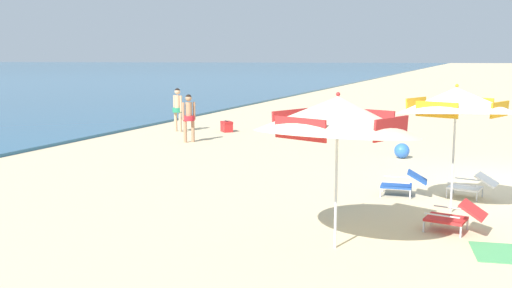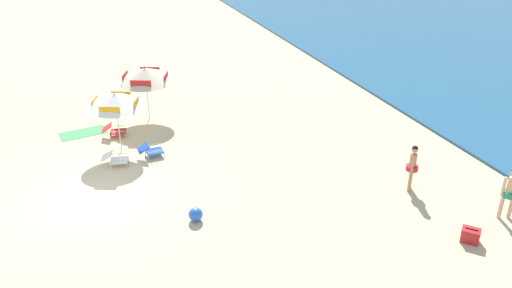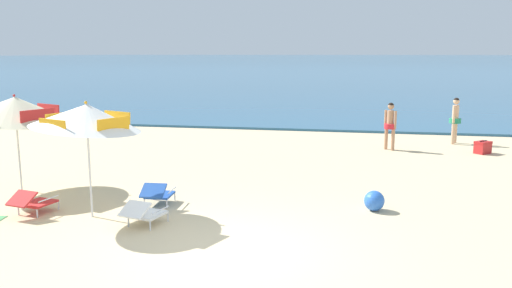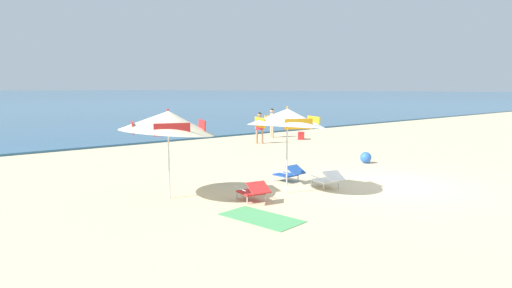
{
  "view_description": "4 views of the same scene",
  "coord_description": "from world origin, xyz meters",
  "px_view_note": "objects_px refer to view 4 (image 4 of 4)",
  "views": [
    {
      "loc": [
        -13.6,
        1.06,
        2.73
      ],
      "look_at": [
        -0.45,
        5.93,
        0.64
      ],
      "focal_mm": 40.11,
      "sensor_mm": 36.0,
      "label": 1
    },
    {
      "loc": [
        14.87,
        -0.07,
        8.77
      ],
      "look_at": [
        -0.11,
        5.57,
        0.81
      ],
      "focal_mm": 35.95,
      "sensor_mm": 36.0,
      "label": 2
    },
    {
      "loc": [
        1.99,
        -7.67,
        3.21
      ],
      "look_at": [
        -0.6,
        5.84,
        0.74
      ],
      "focal_mm": 35.73,
      "sensor_mm": 36.0,
      "label": 3
    },
    {
      "loc": [
        -10.87,
        -6.79,
        2.76
      ],
      "look_at": [
        -0.56,
        5.45,
        0.7
      ],
      "focal_mm": 30.21,
      "sensor_mm": 36.0,
      "label": 4
    }
  ],
  "objects_px": {
    "lounge_chair_beside_umbrella": "(289,173)",
    "cooler_box": "(301,136)",
    "person_standing_near_shore": "(260,125)",
    "person_standing_beside": "(272,121)",
    "beach_umbrella_striped_second": "(168,122)",
    "beach_umbrella_striped_main": "(287,118)",
    "beach_towel": "(261,218)",
    "lounge_chair_facing_sea": "(328,179)",
    "beach_ball": "(366,158)",
    "lounge_chair_under_umbrella": "(253,191)"
  },
  "relations": [
    {
      "from": "person_standing_beside",
      "to": "beach_towel",
      "type": "distance_m",
      "value": 15.54
    },
    {
      "from": "lounge_chair_facing_sea",
      "to": "beach_towel",
      "type": "relative_size",
      "value": 0.55
    },
    {
      "from": "lounge_chair_facing_sea",
      "to": "beach_ball",
      "type": "bearing_deg",
      "value": 23.04
    },
    {
      "from": "person_standing_near_shore",
      "to": "person_standing_beside",
      "type": "xyz_separation_m",
      "value": [
        2.35,
        1.67,
        0.04
      ]
    },
    {
      "from": "beach_umbrella_striped_main",
      "to": "lounge_chair_facing_sea",
      "type": "xyz_separation_m",
      "value": [
        1.25,
        -0.36,
        -1.73
      ]
    },
    {
      "from": "beach_umbrella_striped_second",
      "to": "lounge_chair_beside_umbrella",
      "type": "height_order",
      "value": "beach_umbrella_striped_second"
    },
    {
      "from": "beach_umbrella_striped_second",
      "to": "person_standing_near_shore",
      "type": "distance_m",
      "value": 11.3
    },
    {
      "from": "person_standing_near_shore",
      "to": "beach_ball",
      "type": "height_order",
      "value": "person_standing_near_shore"
    },
    {
      "from": "cooler_box",
      "to": "beach_umbrella_striped_second",
      "type": "bearing_deg",
      "value": -150.13
    },
    {
      "from": "lounge_chair_facing_sea",
      "to": "cooler_box",
      "type": "xyz_separation_m",
      "value": [
        7.93,
        8.68,
        -0.07
      ]
    },
    {
      "from": "beach_umbrella_striped_main",
      "to": "beach_towel",
      "type": "bearing_deg",
      "value": -147.63
    },
    {
      "from": "lounge_chair_under_umbrella",
      "to": "beach_ball",
      "type": "xyz_separation_m",
      "value": [
        6.75,
        1.55,
        -0.06
      ]
    },
    {
      "from": "beach_umbrella_striped_main",
      "to": "cooler_box",
      "type": "distance_m",
      "value": 12.52
    },
    {
      "from": "person_standing_near_shore",
      "to": "beach_towel",
      "type": "distance_m",
      "value": 12.74
    },
    {
      "from": "cooler_box",
      "to": "lounge_chair_facing_sea",
      "type": "bearing_deg",
      "value": -132.43
    },
    {
      "from": "lounge_chair_beside_umbrella",
      "to": "person_standing_near_shore",
      "type": "height_order",
      "value": "person_standing_near_shore"
    },
    {
      "from": "lounge_chair_beside_umbrella",
      "to": "beach_towel",
      "type": "xyz_separation_m",
      "value": [
        -2.99,
        -2.19,
        -0.27
      ]
    },
    {
      "from": "beach_umbrella_striped_main",
      "to": "lounge_chair_beside_umbrella",
      "type": "bearing_deg",
      "value": 42.95
    },
    {
      "from": "beach_towel",
      "to": "person_standing_beside",
      "type": "bearing_deg",
      "value": 46.94
    },
    {
      "from": "lounge_chair_under_umbrella",
      "to": "person_standing_beside",
      "type": "xyz_separation_m",
      "value": [
        9.84,
        10.18,
        0.68
      ]
    },
    {
      "from": "beach_umbrella_striped_main",
      "to": "cooler_box",
      "type": "xyz_separation_m",
      "value": [
        9.18,
        8.32,
        -1.8
      ]
    },
    {
      "from": "beach_umbrella_striped_main",
      "to": "beach_ball",
      "type": "height_order",
      "value": "beach_umbrella_striped_main"
    },
    {
      "from": "person_standing_beside",
      "to": "beach_ball",
      "type": "bearing_deg",
      "value": -109.73
    },
    {
      "from": "lounge_chair_beside_umbrella",
      "to": "person_standing_near_shore",
      "type": "relative_size",
      "value": 0.58
    },
    {
      "from": "beach_umbrella_striped_second",
      "to": "person_standing_beside",
      "type": "xyz_separation_m",
      "value": [
        11.25,
        8.55,
        -0.99
      ]
    },
    {
      "from": "person_standing_near_shore",
      "to": "cooler_box",
      "type": "bearing_deg",
      "value": -1.93
    },
    {
      "from": "beach_towel",
      "to": "beach_ball",
      "type": "bearing_deg",
      "value": 19.87
    },
    {
      "from": "lounge_chair_beside_umbrella",
      "to": "cooler_box",
      "type": "bearing_deg",
      "value": 42.08
    },
    {
      "from": "cooler_box",
      "to": "beach_ball",
      "type": "relative_size",
      "value": 1.43
    },
    {
      "from": "lounge_chair_under_umbrella",
      "to": "lounge_chair_beside_umbrella",
      "type": "distance_m",
      "value": 2.47
    },
    {
      "from": "cooler_box",
      "to": "beach_umbrella_striped_main",
      "type": "bearing_deg",
      "value": -137.83
    },
    {
      "from": "lounge_chair_facing_sea",
      "to": "beach_ball",
      "type": "relative_size",
      "value": 2.34
    },
    {
      "from": "beach_umbrella_striped_main",
      "to": "beach_towel",
      "type": "xyz_separation_m",
      "value": [
        -1.98,
        -1.26,
        -2.0
      ]
    },
    {
      "from": "beach_umbrella_striped_second",
      "to": "cooler_box",
      "type": "distance_m",
      "value": 13.74
    },
    {
      "from": "lounge_chair_beside_umbrella",
      "to": "person_standing_beside",
      "type": "relative_size",
      "value": 0.56
    },
    {
      "from": "lounge_chair_beside_umbrella",
      "to": "lounge_chair_facing_sea",
      "type": "bearing_deg",
      "value": -79.5
    },
    {
      "from": "cooler_box",
      "to": "beach_towel",
      "type": "xyz_separation_m",
      "value": [
        -11.16,
        -9.57,
        -0.2
      ]
    },
    {
      "from": "beach_ball",
      "to": "lounge_chair_facing_sea",
      "type": "bearing_deg",
      "value": -156.96
    },
    {
      "from": "lounge_chair_beside_umbrella",
      "to": "beach_ball",
      "type": "xyz_separation_m",
      "value": [
        4.51,
        0.52,
        -0.06
      ]
    },
    {
      "from": "lounge_chair_facing_sea",
      "to": "beach_towel",
      "type": "height_order",
      "value": "lounge_chair_facing_sea"
    },
    {
      "from": "beach_umbrella_striped_second",
      "to": "person_standing_beside",
      "type": "relative_size",
      "value": 1.76
    },
    {
      "from": "person_standing_near_shore",
      "to": "beach_towel",
      "type": "bearing_deg",
      "value": -130.43
    },
    {
      "from": "lounge_chair_facing_sea",
      "to": "beach_umbrella_striped_main",
      "type": "bearing_deg",
      "value": 163.79
    },
    {
      "from": "person_standing_near_shore",
      "to": "cooler_box",
      "type": "height_order",
      "value": "person_standing_near_shore"
    },
    {
      "from": "beach_umbrella_striped_main",
      "to": "lounge_chair_facing_sea",
      "type": "bearing_deg",
      "value": -16.21
    },
    {
      "from": "lounge_chair_facing_sea",
      "to": "cooler_box",
      "type": "relative_size",
      "value": 1.64
    },
    {
      "from": "lounge_chair_beside_umbrella",
      "to": "lounge_chair_facing_sea",
      "type": "relative_size",
      "value": 0.93
    },
    {
      "from": "person_standing_beside",
      "to": "beach_ball",
      "type": "distance_m",
      "value": 9.19
    },
    {
      "from": "beach_umbrella_striped_main",
      "to": "person_standing_near_shore",
      "type": "distance_m",
      "value": 10.54
    },
    {
      "from": "person_standing_near_shore",
      "to": "beach_towel",
      "type": "xyz_separation_m",
      "value": [
        -8.24,
        -9.67,
        -0.91
      ]
    }
  ]
}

